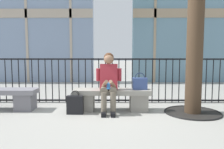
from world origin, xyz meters
TOP-DOWN VIEW (x-y plane):
  - ground_plane at (0.00, 0.00)m, footprint 60.00×60.00m
  - stone_bench at (0.00, 0.00)m, footprint 1.60×0.44m
  - seated_person_with_phone at (-0.06, -0.13)m, footprint 0.52×0.66m
  - handbag_on_bench at (0.58, -0.01)m, footprint 0.30×0.17m
  - shopping_bag at (-0.73, -0.28)m, footprint 0.32×0.14m
  - plaza_railing at (-0.00, 0.77)m, footprint 7.83×0.04m

SIDE VIEW (x-z plane):
  - ground_plane at x=0.00m, z-range 0.00..0.00m
  - shopping_bag at x=-0.73m, z-range -0.04..0.42m
  - stone_bench at x=0.00m, z-range 0.05..0.50m
  - plaza_railing at x=0.00m, z-range 0.01..1.08m
  - handbag_on_bench at x=0.58m, z-range 0.40..0.75m
  - seated_person_with_phone at x=-0.06m, z-range 0.04..1.26m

